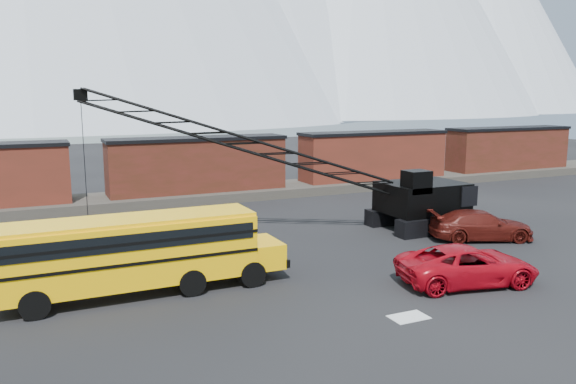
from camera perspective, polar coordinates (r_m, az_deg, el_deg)
name	(u,v)px	position (r m, az deg, el deg)	size (l,w,h in m)	color
ground	(342,286)	(24.26, 5.46, -9.48)	(160.00, 160.00, 0.00)	black
gravel_berm	(199,195)	(43.99, -9.08, -0.33)	(120.00, 5.00, 0.70)	#47423A
boxcar_mid	(198,164)	(43.64, -9.16, 2.79)	(13.70, 3.10, 4.17)	#561D18
boxcar_east_near	(374,155)	(50.32, 8.69, 3.72)	(13.70, 3.10, 4.17)	#4B1F15
boxcar_east_far	(508,148)	(60.60, 21.47, 4.16)	(13.70, 3.10, 4.17)	#561D18
snow_patch	(409,317)	(21.40, 12.16, -12.32)	(1.40, 0.90, 0.02)	silver
school_bus	(139,251)	(23.52, -14.91, -5.81)	(11.65, 2.65, 3.19)	#FFB705
red_pickup	(467,265)	(25.35, 17.77, -7.08)	(2.77, 6.01, 1.67)	#B10816
maroon_suv	(481,225)	(33.20, 19.02, -3.21)	(2.31, 5.68, 1.65)	#49110D
crawler_crane	(256,147)	(31.98, -3.31, 4.54)	(22.00, 8.02, 8.53)	black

